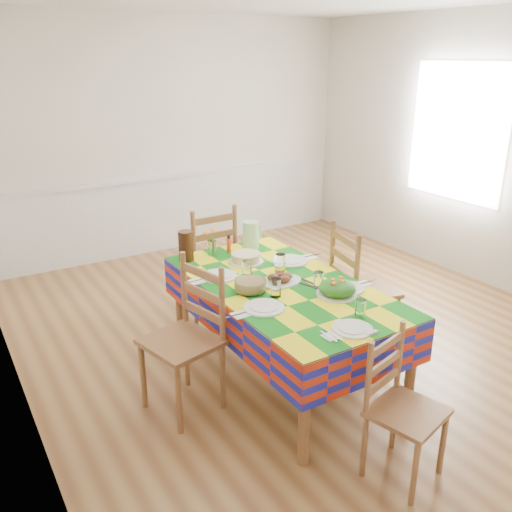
{
  "coord_description": "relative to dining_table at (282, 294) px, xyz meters",
  "views": [
    {
      "loc": [
        -2.56,
        -3.48,
        2.26
      ],
      "look_at": [
        -0.63,
        -0.35,
        0.89
      ],
      "focal_mm": 38.0,
      "sensor_mm": 36.0,
      "label": 1
    }
  ],
  "objects": [
    {
      "name": "salad_platter",
      "position": [
        0.21,
        -0.35,
        0.13
      ],
      "size": [
        0.28,
        0.28,
        0.12
      ],
      "color": "white",
      "rests_on": "dining_table"
    },
    {
      "name": "wainscot",
      "position": [
        0.55,
        3.06,
        -0.17
      ],
      "size": [
        4.41,
        0.06,
        0.92
      ],
      "color": "silver",
      "rests_on": "room"
    },
    {
      "name": "chair_far",
      "position": [
        0.0,
        1.18,
        -0.14
      ],
      "size": [
        0.46,
        0.44,
        1.05
      ],
      "rotation": [
        0.0,
        0.0,
        3.14
      ],
      "color": "brown",
      "rests_on": "room"
    },
    {
      "name": "tea_pitcher",
      "position": [
        -0.38,
        0.79,
        0.2
      ],
      "size": [
        0.12,
        0.12,
        0.24
      ],
      "primitive_type": "cylinder",
      "color": "#32170B",
      "rests_on": "dining_table"
    },
    {
      "name": "chair_left",
      "position": [
        -0.75,
        0.01,
        -0.15
      ],
      "size": [
        0.53,
        0.54,
        1.03
      ],
      "rotation": [
        0.0,
        0.0,
        -1.33
      ],
      "color": "brown",
      "rests_on": "room"
    },
    {
      "name": "name_card",
      "position": [
        0.03,
        -0.88,
        0.09
      ],
      "size": [
        0.08,
        0.03,
        0.02
      ],
      "primitive_type": "cube",
      "color": "white",
      "rests_on": "dining_table"
    },
    {
      "name": "hot_sauce",
      "position": [
        -0.0,
        0.78,
        0.15
      ],
      "size": [
        0.04,
        0.04,
        0.15
      ],
      "primitive_type": "cylinder",
      "color": "red",
      "rests_on": "dining_table"
    },
    {
      "name": "setting_left_far",
      "position": [
        -0.26,
        0.31,
        0.11
      ],
      "size": [
        0.49,
        0.29,
        0.13
      ],
      "rotation": [
        0.0,
        0.0,
        1.57
      ],
      "color": "white",
      "rests_on": "dining_table"
    },
    {
      "name": "green_pitcher",
      "position": [
        0.2,
        0.76,
        0.2
      ],
      "size": [
        0.14,
        0.14,
        0.23
      ],
      "primitive_type": "cylinder",
      "color": "#B6E6A2",
      "rests_on": "dining_table"
    },
    {
      "name": "flower_vase",
      "position": [
        -0.15,
        0.79,
        0.18
      ],
      "size": [
        0.15,
        0.12,
        0.23
      ],
      "color": "white",
      "rests_on": "dining_table"
    },
    {
      "name": "pasta_bowl",
      "position": [
        -0.25,
        0.02,
        0.12
      ],
      "size": [
        0.22,
        0.22,
        0.08
      ],
      "color": "white",
      "rests_on": "dining_table"
    },
    {
      "name": "chair_near",
      "position": [
        -0.01,
        -1.19,
        -0.23
      ],
      "size": [
        0.46,
        0.45,
        0.86
      ],
      "rotation": [
        0.0,
        0.0,
        0.26
      ],
      "color": "brown",
      "rests_on": "room"
    },
    {
      "name": "chair_right",
      "position": [
        0.75,
        0.01,
        -0.14
      ],
      "size": [
        0.53,
        0.54,
        1.04
      ],
      "rotation": [
        0.0,
        0.0,
        1.36
      ],
      "color": "brown",
      "rests_on": "room"
    },
    {
      "name": "setting_right_near",
      "position": [
        0.28,
        -0.26,
        0.11
      ],
      "size": [
        0.47,
        0.27,
        0.12
      ],
      "rotation": [
        0.0,
        0.0,
        -1.57
      ],
      "color": "white",
      "rests_on": "dining_table"
    },
    {
      "name": "setting_left_near",
      "position": [
        -0.27,
        -0.22,
        0.11
      ],
      "size": [
        0.48,
        0.29,
        0.13
      ],
      "rotation": [
        0.0,
        0.0,
        1.57
      ],
      "color": "white",
      "rests_on": "dining_table"
    },
    {
      "name": "dining_table",
      "position": [
        0.0,
        0.0,
        0.0
      ],
      "size": [
        1.01,
        1.88,
        0.73
      ],
      "color": "brown",
      "rests_on": "room"
    },
    {
      "name": "cake",
      "position": [
        -0.0,
        0.5,
        0.12
      ],
      "size": [
        0.27,
        0.27,
        0.08
      ],
      "color": "white",
      "rests_on": "dining_table"
    },
    {
      "name": "meat_platter",
      "position": [
        -0.0,
        0.03,
        0.11
      ],
      "size": [
        0.33,
        0.24,
        0.06
      ],
      "color": "white",
      "rests_on": "dining_table"
    },
    {
      "name": "room",
      "position": [
        0.55,
        0.58,
        0.7
      ],
      "size": [
        4.58,
        5.08,
        2.78
      ],
      "color": "brown",
      "rests_on": "ground"
    },
    {
      "name": "setting_right_far",
      "position": [
        0.24,
        0.29,
        0.11
      ],
      "size": [
        0.53,
        0.31,
        0.14
      ],
      "rotation": [
        0.0,
        0.0,
        -1.57
      ],
      "color": "white",
      "rests_on": "dining_table"
    },
    {
      "name": "setting_near_head",
      "position": [
        0.02,
        -0.74,
        0.11
      ],
      "size": [
        0.39,
        0.26,
        0.12
      ],
      "color": "white",
      "rests_on": "dining_table"
    },
    {
      "name": "window_right",
      "position": [
        2.78,
        0.88,
        0.85
      ],
      "size": [
        0.0,
        1.4,
        1.4
      ],
      "primitive_type": "plane",
      "rotation": [
        0.0,
        -1.57,
        0.0
      ],
      "color": "white",
      "rests_on": "room"
    },
    {
      "name": "serving_utensils",
      "position": [
        0.16,
        -0.11,
        0.08
      ],
      "size": [
        0.13,
        0.29,
        0.01
      ],
      "color": "black",
      "rests_on": "dining_table"
    }
  ]
}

